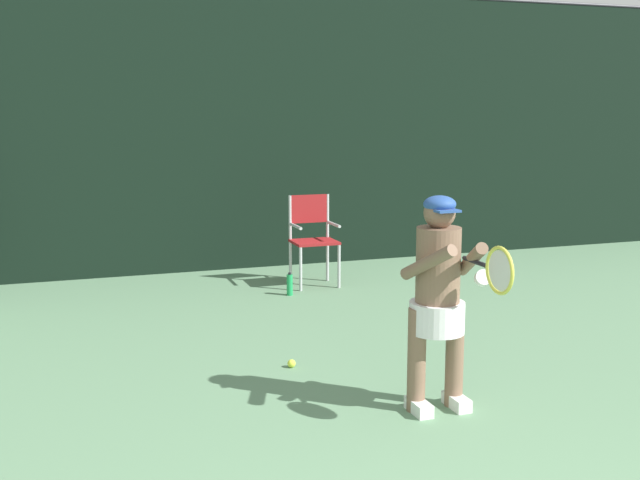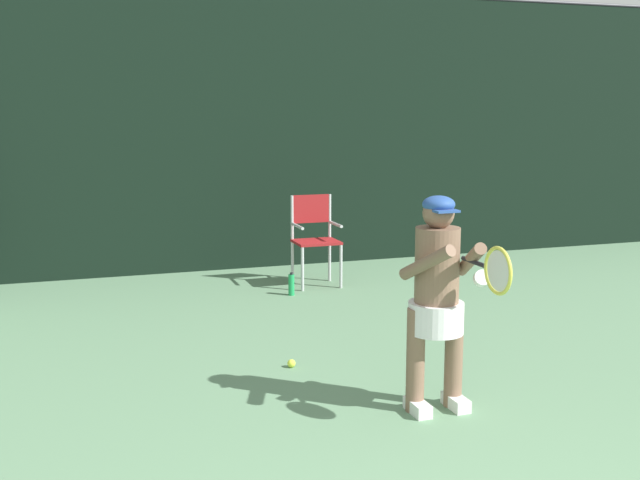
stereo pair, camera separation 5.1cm
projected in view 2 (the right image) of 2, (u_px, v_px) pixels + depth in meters
backdrop_screen at (166, 132)px, 9.83m from camera, size 18.00×0.12×3.66m
umpire_chair at (315, 234)px, 9.33m from camera, size 0.52×0.44×1.08m
water_bottle at (291, 285)px, 8.87m from camera, size 0.07×0.07×0.27m
tennis_player at (437, 294)px, 5.40m from camera, size 0.54×0.61×1.53m
tennis_racket at (496, 270)px, 4.90m from camera, size 0.03×0.60×0.31m
tennis_ball_loose at (291, 363)px, 6.41m from camera, size 0.07×0.07×0.07m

